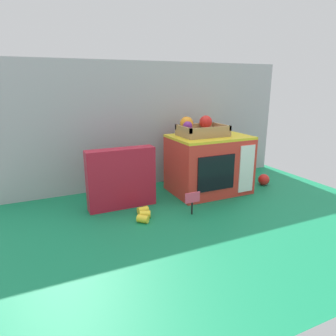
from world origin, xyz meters
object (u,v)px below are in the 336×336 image
object	(u,v)px
loose_toy_banana	(144,214)
food_groups_crate	(200,129)
cookie_set_box	(121,179)
loose_toy_apple	(264,180)
toy_microwave	(209,164)
price_sign	(192,200)

from	to	relation	value
loose_toy_banana	food_groups_crate	bearing A→B (deg)	27.53
cookie_set_box	loose_toy_apple	xyz separation A→B (m)	(0.80, -0.03, -0.10)
toy_microwave	price_sign	distance (m)	0.33
toy_microwave	cookie_set_box	bearing A→B (deg)	-177.76
price_sign	loose_toy_apple	distance (m)	0.58
toy_microwave	loose_toy_banana	size ratio (longest dim) A/B	3.06
toy_microwave	price_sign	bearing A→B (deg)	-134.46
food_groups_crate	cookie_set_box	xyz separation A→B (m)	(-0.43, -0.05, -0.19)
price_sign	loose_toy_banana	world-z (taller)	price_sign
toy_microwave	loose_toy_banana	bearing A→B (deg)	-157.93
cookie_set_box	loose_toy_apple	bearing A→B (deg)	-2.47
loose_toy_banana	price_sign	bearing A→B (deg)	-15.02
cookie_set_box	price_sign	distance (m)	0.33
toy_microwave	cookie_set_box	xyz separation A→B (m)	(-0.47, -0.02, -0.01)
toy_microwave	cookie_set_box	distance (m)	0.47
food_groups_crate	cookie_set_box	size ratio (longest dim) A/B	0.75
loose_toy_apple	loose_toy_banana	bearing A→B (deg)	-171.05
toy_microwave	food_groups_crate	bearing A→B (deg)	145.93
price_sign	loose_toy_banana	distance (m)	0.21
toy_microwave	price_sign	world-z (taller)	toy_microwave
food_groups_crate	loose_toy_banana	distance (m)	0.53
food_groups_crate	cookie_set_box	world-z (taller)	food_groups_crate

